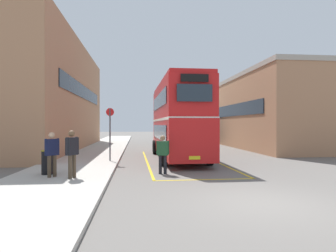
# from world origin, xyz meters

# --- Properties ---
(ground_plane) EXTENTS (135.60, 135.60, 0.00)m
(ground_plane) POSITION_xyz_m (0.00, 14.40, 0.00)
(ground_plane) COLOR #66605B
(sidewalk_left) EXTENTS (4.00, 57.60, 0.14)m
(sidewalk_left) POSITION_xyz_m (-6.50, 16.80, 0.07)
(sidewalk_left) COLOR #B2ADA3
(sidewalk_left) RESTS_ON ground
(brick_building_left) EXTENTS (6.25, 21.89, 9.02)m
(brick_building_left) POSITION_xyz_m (-11.19, 18.66, 4.51)
(brick_building_left) COLOR #AD7A56
(brick_building_left) RESTS_ON ground
(depot_building_right) EXTENTS (6.14, 15.63, 6.71)m
(depot_building_right) POSITION_xyz_m (8.51, 18.25, 3.36)
(depot_building_right) COLOR #AD7A56
(depot_building_right) RESTS_ON ground
(double_decker_bus) EXTENTS (2.83, 10.23, 4.75)m
(double_decker_bus) POSITION_xyz_m (-0.92, 10.63, 2.51)
(double_decker_bus) COLOR black
(double_decker_bus) RESTS_ON ground
(single_deck_bus) EXTENTS (2.96, 9.92, 3.02)m
(single_deck_bus) POSITION_xyz_m (2.52, 27.47, 1.64)
(single_deck_bus) COLOR black
(single_deck_bus) RESTS_ON ground
(pedestrian_boarding) EXTENTS (0.55, 0.32, 1.68)m
(pedestrian_boarding) POSITION_xyz_m (-2.36, 5.03, 0.97)
(pedestrian_boarding) COLOR black
(pedestrian_boarding) RESTS_ON ground
(pedestrian_waiting_near) EXTENTS (0.50, 0.49, 1.71)m
(pedestrian_waiting_near) POSITION_xyz_m (-6.70, 3.96, 1.13)
(pedestrian_waiting_near) COLOR #473828
(pedestrian_waiting_near) RESTS_ON sidewalk_left
(pedestrian_waiting_far) EXTENTS (0.43, 0.55, 1.79)m
(pedestrian_waiting_far) POSITION_xyz_m (-5.89, 3.64, 1.19)
(pedestrian_waiting_far) COLOR #473828
(pedestrian_waiting_far) RESTS_ON sidewalk_left
(litter_bin) EXTENTS (0.51, 0.51, 0.98)m
(litter_bin) POSITION_xyz_m (-7.06, 4.64, 0.63)
(litter_bin) COLOR black
(litter_bin) RESTS_ON sidewalk_left
(bus_stop_sign) EXTENTS (0.44, 0.08, 2.93)m
(bus_stop_sign) POSITION_xyz_m (-4.96, 8.89, 1.89)
(bus_stop_sign) COLOR #4C4C51
(bus_stop_sign) RESTS_ON sidewalk_left
(bay_marking_yellow) EXTENTS (4.25, 12.24, 0.01)m
(bay_marking_yellow) POSITION_xyz_m (-0.91, 8.74, 0.00)
(bay_marking_yellow) COLOR gold
(bay_marking_yellow) RESTS_ON ground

